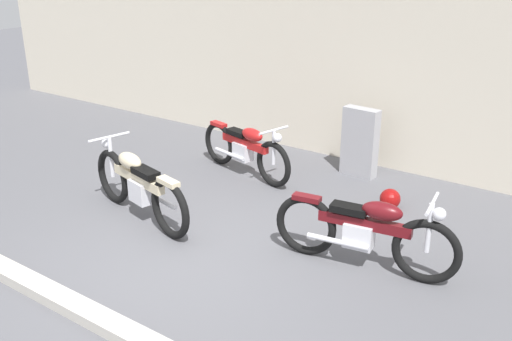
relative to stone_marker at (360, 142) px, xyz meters
The scene contains 8 objects.
ground_plane 3.80m from the stone_marker, 97.30° to the right, with size 40.00×40.00×0.00m, color #56565B.
building_wall 1.46m from the stone_marker, 124.31° to the left, with size 18.00×0.30×3.48m, color beige.
curb_strip 5.06m from the stone_marker, 95.44° to the right, with size 18.00×0.24×0.12m, color #B7B2A8.
stone_marker is the anchor object (origin of this frame).
helmet 1.36m from the stone_marker, 44.56° to the right, with size 0.29×0.29×0.29m, color maroon.
motorcycle_maroon 2.89m from the stone_marker, 63.14° to the right, with size 2.13×0.64×0.96m.
motorcycle_cream 3.56m from the stone_marker, 118.72° to the right, with size 2.18×0.77×0.99m.
motorcycle_red 1.80m from the stone_marker, 144.92° to the right, with size 2.00×0.71×0.91m.
Camera 1 is at (4.06, -4.19, 3.42)m, focal length 40.18 mm.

